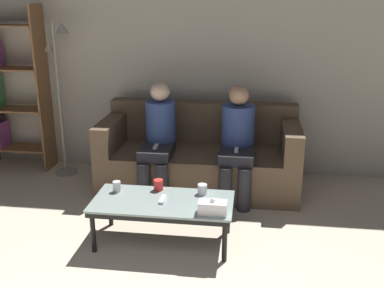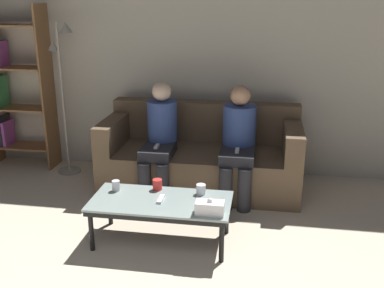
{
  "view_description": "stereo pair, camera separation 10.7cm",
  "coord_description": "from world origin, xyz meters",
  "px_view_note": "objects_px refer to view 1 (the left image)",
  "views": [
    {
      "loc": [
        0.52,
        -1.04,
        1.97
      ],
      "look_at": [
        0.0,
        2.81,
        0.68
      ],
      "focal_mm": 42.0,
      "sensor_mm": 36.0,
      "label": 1
    },
    {
      "loc": [
        0.62,
        -1.03,
        1.97
      ],
      "look_at": [
        0.0,
        2.81,
        0.68
      ],
      "focal_mm": 42.0,
      "sensor_mm": 36.0,
      "label": 2
    }
  ],
  "objects_px": {
    "game_remote": "(163,199)",
    "seated_person_left_end": "(159,137)",
    "couch": "(200,157)",
    "tissue_box": "(213,207)",
    "cup_far_center": "(158,185)",
    "bookshelf": "(5,90)",
    "cup_near_left": "(202,189)",
    "coffee_table": "(163,205)",
    "cup_near_right": "(117,186)",
    "seated_person_mid_left": "(237,139)",
    "standing_lamp": "(60,84)"
  },
  "relations": [
    {
      "from": "bookshelf",
      "to": "seated_person_mid_left",
      "type": "relative_size",
      "value": 1.67
    },
    {
      "from": "coffee_table",
      "to": "cup_near_right",
      "type": "distance_m",
      "value": 0.45
    },
    {
      "from": "cup_near_right",
      "to": "standing_lamp",
      "type": "xyz_separation_m",
      "value": [
        -0.98,
        1.25,
        0.62
      ]
    },
    {
      "from": "couch",
      "to": "game_remote",
      "type": "distance_m",
      "value": 1.24
    },
    {
      "from": "cup_far_center",
      "to": "tissue_box",
      "type": "relative_size",
      "value": 0.42
    },
    {
      "from": "coffee_table",
      "to": "seated_person_left_end",
      "type": "height_order",
      "value": "seated_person_left_end"
    },
    {
      "from": "game_remote",
      "to": "cup_near_left",
      "type": "bearing_deg",
      "value": 29.28
    },
    {
      "from": "couch",
      "to": "tissue_box",
      "type": "xyz_separation_m",
      "value": [
        0.26,
        -1.4,
        0.11
      ]
    },
    {
      "from": "couch",
      "to": "bookshelf",
      "type": "height_order",
      "value": "bookshelf"
    },
    {
      "from": "cup_near_left",
      "to": "bookshelf",
      "type": "relative_size",
      "value": 0.05
    },
    {
      "from": "coffee_table",
      "to": "tissue_box",
      "type": "height_order",
      "value": "tissue_box"
    },
    {
      "from": "seated_person_left_end",
      "to": "bookshelf",
      "type": "bearing_deg",
      "value": 164.97
    },
    {
      "from": "coffee_table",
      "to": "game_remote",
      "type": "bearing_deg",
      "value": -100.62
    },
    {
      "from": "couch",
      "to": "coffee_table",
      "type": "relative_size",
      "value": 1.78
    },
    {
      "from": "coffee_table",
      "to": "seated_person_mid_left",
      "type": "relative_size",
      "value": 1.02
    },
    {
      "from": "coffee_table",
      "to": "game_remote",
      "type": "relative_size",
      "value": 7.67
    },
    {
      "from": "coffee_table",
      "to": "cup_near_right",
      "type": "relative_size",
      "value": 12.67
    },
    {
      "from": "tissue_box",
      "to": "seated_person_left_end",
      "type": "relative_size",
      "value": 0.19
    },
    {
      "from": "coffee_table",
      "to": "cup_near_left",
      "type": "relative_size",
      "value": 13.39
    },
    {
      "from": "game_remote",
      "to": "couch",
      "type": "bearing_deg",
      "value": 82.36
    },
    {
      "from": "tissue_box",
      "to": "bookshelf",
      "type": "bearing_deg",
      "value": 146.63
    },
    {
      "from": "cup_near_left",
      "to": "cup_far_center",
      "type": "xyz_separation_m",
      "value": [
        -0.38,
        0.03,
        0.0
      ]
    },
    {
      "from": "cup_near_right",
      "to": "game_remote",
      "type": "height_order",
      "value": "cup_near_right"
    },
    {
      "from": "bookshelf",
      "to": "tissue_box",
      "type": "bearing_deg",
      "value": -33.37
    },
    {
      "from": "seated_person_left_end",
      "to": "cup_near_left",
      "type": "bearing_deg",
      "value": -56.96
    },
    {
      "from": "cup_near_left",
      "to": "tissue_box",
      "type": "xyz_separation_m",
      "value": [
        0.12,
        -0.35,
        0.01
      ]
    },
    {
      "from": "tissue_box",
      "to": "bookshelf",
      "type": "distance_m",
      "value": 3.12
    },
    {
      "from": "tissue_box",
      "to": "seated_person_mid_left",
      "type": "xyz_separation_m",
      "value": [
        0.14,
        1.19,
        0.18
      ]
    },
    {
      "from": "couch",
      "to": "game_remote",
      "type": "xyz_separation_m",
      "value": [
        -0.16,
        -1.22,
        0.07
      ]
    },
    {
      "from": "standing_lamp",
      "to": "seated_person_left_end",
      "type": "distance_m",
      "value": 1.31
    },
    {
      "from": "bookshelf",
      "to": "seated_person_mid_left",
      "type": "distance_m",
      "value": 2.77
    },
    {
      "from": "cup_near_left",
      "to": "game_remote",
      "type": "bearing_deg",
      "value": -150.72
    },
    {
      "from": "couch",
      "to": "cup_far_center",
      "type": "xyz_separation_m",
      "value": [
        -0.24,
        -1.02,
        0.11
      ]
    },
    {
      "from": "couch",
      "to": "cup_near_left",
      "type": "bearing_deg",
      "value": -82.26
    },
    {
      "from": "couch",
      "to": "coffee_table",
      "type": "xyz_separation_m",
      "value": [
        -0.16,
        -1.22,
        0.02
      ]
    },
    {
      "from": "cup_far_center",
      "to": "seated_person_left_end",
      "type": "height_order",
      "value": "seated_person_left_end"
    },
    {
      "from": "cup_near_right",
      "to": "game_remote",
      "type": "bearing_deg",
      "value": -16.59
    },
    {
      "from": "cup_near_right",
      "to": "coffee_table",
      "type": "bearing_deg",
      "value": -16.59
    },
    {
      "from": "cup_far_center",
      "to": "seated_person_left_end",
      "type": "relative_size",
      "value": 0.08
    },
    {
      "from": "standing_lamp",
      "to": "seated_person_left_end",
      "type": "relative_size",
      "value": 1.49
    },
    {
      "from": "couch",
      "to": "standing_lamp",
      "type": "bearing_deg",
      "value": 174.5
    },
    {
      "from": "cup_near_left",
      "to": "bookshelf",
      "type": "height_order",
      "value": "bookshelf"
    },
    {
      "from": "seated_person_left_end",
      "to": "coffee_table",
      "type": "bearing_deg",
      "value": -76.87
    },
    {
      "from": "cup_near_left",
      "to": "game_remote",
      "type": "relative_size",
      "value": 0.57
    },
    {
      "from": "bookshelf",
      "to": "seated_person_left_end",
      "type": "bearing_deg",
      "value": -15.03
    },
    {
      "from": "cup_near_left",
      "to": "tissue_box",
      "type": "height_order",
      "value": "tissue_box"
    },
    {
      "from": "cup_far_center",
      "to": "tissue_box",
      "type": "xyz_separation_m",
      "value": [
        0.5,
        -0.38,
        0.01
      ]
    },
    {
      "from": "bookshelf",
      "to": "seated_person_mid_left",
      "type": "xyz_separation_m",
      "value": [
        2.7,
        -0.5,
        -0.33
      ]
    },
    {
      "from": "couch",
      "to": "bookshelf",
      "type": "distance_m",
      "value": 2.41
    },
    {
      "from": "game_remote",
      "to": "seated_person_left_end",
      "type": "distance_m",
      "value": 1.05
    }
  ]
}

